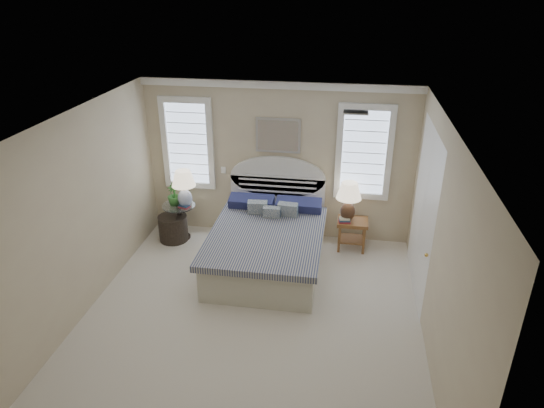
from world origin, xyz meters
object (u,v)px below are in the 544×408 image
(floor_pot, at_px, (173,228))
(lamp_left, at_px, (184,184))
(lamp_right, at_px, (349,197))
(nightstand_right, at_px, (352,228))
(bed, at_px, (268,242))
(side_table_left, at_px, (180,218))

(floor_pot, xyz_separation_m, lamp_left, (0.23, 0.08, 0.80))
(lamp_right, bearing_deg, nightstand_right, -8.04)
(bed, bearing_deg, floor_pot, 163.87)
(side_table_left, xyz_separation_m, floor_pot, (-0.10, -0.09, -0.16))
(side_table_left, distance_m, lamp_left, 0.65)
(side_table_left, height_order, lamp_right, lamp_right)
(nightstand_right, xyz_separation_m, lamp_left, (-2.82, -0.11, 0.64))
(lamp_right, bearing_deg, lamp_left, -177.40)
(side_table_left, height_order, floor_pot, side_table_left)
(bed, bearing_deg, lamp_left, 159.08)
(bed, distance_m, nightstand_right, 1.47)
(nightstand_right, xyz_separation_m, floor_pot, (-3.05, -0.19, -0.16))
(bed, bearing_deg, lamp_right, 30.31)
(side_table_left, bearing_deg, nightstand_right, 1.94)
(lamp_left, bearing_deg, nightstand_right, 2.25)
(floor_pot, bearing_deg, nightstand_right, 3.48)
(lamp_left, bearing_deg, bed, -20.92)
(bed, bearing_deg, side_table_left, 160.26)
(side_table_left, bearing_deg, lamp_right, 2.27)
(side_table_left, bearing_deg, floor_pot, -139.91)
(nightstand_right, height_order, lamp_right, lamp_right)
(bed, relative_size, lamp_right, 3.40)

